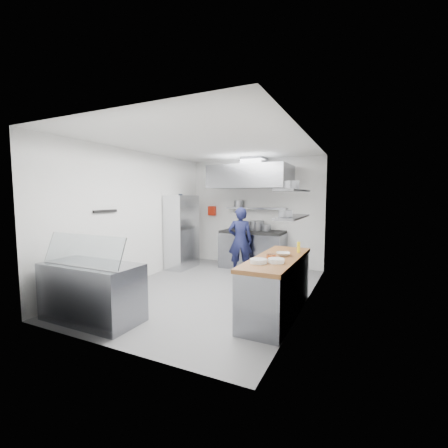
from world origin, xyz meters
The scene contains 35 objects.
floor centered at (0.00, 0.00, 0.00)m, with size 5.00×5.00×0.00m, color slate.
ceiling centered at (0.00, 0.00, 2.80)m, with size 5.00×5.00×0.00m, color silver.
wall_back centered at (0.00, 2.50, 1.40)m, with size 3.60×0.02×2.80m, color white.
wall_front centered at (0.00, -2.50, 1.40)m, with size 3.60×0.02×2.80m, color white.
wall_left centered at (-1.80, 0.00, 1.40)m, with size 5.00×0.02×2.80m, color white.
wall_right centered at (1.80, 0.00, 1.40)m, with size 5.00×0.02×2.80m, color white.
gas_range centered at (0.10, 2.10, 0.45)m, with size 1.60×0.80×0.90m, color gray.
cooktop centered at (0.10, 2.10, 0.93)m, with size 1.57×0.78×0.06m, color black.
stock_pot_left centered at (-0.41, 2.32, 1.06)m, with size 0.26×0.26×0.20m, color slate.
stock_pot_mid centered at (0.13, 2.28, 1.08)m, with size 0.37×0.37×0.24m, color slate.
stock_pot_right centered at (0.41, 2.21, 1.04)m, with size 0.25×0.25×0.16m, color slate.
over_range_shelf centered at (0.10, 2.34, 1.52)m, with size 1.60×0.30×0.04m, color gray.
shelf_pot_a centered at (-0.41, 2.37, 1.63)m, with size 0.25×0.25×0.18m, color slate.
extractor_hood centered at (0.10, 1.93, 2.30)m, with size 1.90×1.15×0.55m, color gray.
hood_duct centered at (0.10, 2.15, 2.68)m, with size 0.55×0.55×0.24m, color slate.
red_firebox centered at (-1.25, 2.44, 1.42)m, with size 0.22×0.10×0.26m, color #B5210E.
chef centered at (0.02, 1.45, 0.79)m, with size 0.57×0.38×1.57m, color #121538.
wire_rack centered at (-1.53, 1.32, 0.93)m, with size 0.50×0.90×1.85m, color silver.
rack_bin_a centered at (-1.53, 1.11, 0.80)m, with size 0.17×0.21×0.19m, color white.
rack_bin_b centered at (-1.53, 1.31, 1.30)m, with size 0.14×0.17×0.16m, color yellow.
rack_jar centered at (-1.48, 1.20, 1.80)m, with size 0.10×0.10×0.18m, color black.
knife_strip centered at (-1.78, -0.90, 1.55)m, with size 0.04×0.55×0.05m, color black.
prep_counter_base centered at (1.48, -0.60, 0.42)m, with size 0.62×2.00×0.84m, color gray.
prep_counter_top centered at (1.48, -0.60, 0.87)m, with size 0.65×2.04×0.06m, color brown.
plate_stack_a centered at (1.36, -1.13, 0.93)m, with size 0.24×0.24×0.06m, color white.
plate_stack_b centered at (1.57, -1.00, 0.93)m, with size 0.23×0.23×0.06m, color white.
copper_pan centered at (1.42, -0.72, 0.93)m, with size 0.15×0.15×0.06m, color #C56B37.
squeeze_bottle centered at (1.70, -0.09, 0.99)m, with size 0.05×0.05×0.18m, color yellow.
mixing_bowl centered at (1.53, -0.46, 0.93)m, with size 0.22×0.22×0.05m, color white.
wall_shelf_lower centered at (1.64, -0.30, 1.50)m, with size 0.30×1.30×0.04m, color gray.
wall_shelf_upper centered at (1.64, -0.30, 1.92)m, with size 0.30×1.30×0.04m, color gray.
shelf_pot_c centered at (1.59, -0.59, 1.57)m, with size 0.21×0.21×0.10m, color slate.
shelf_pot_d centered at (1.57, -0.11, 2.01)m, with size 0.24×0.24×0.14m, color slate.
display_case centered at (-0.92, -2.00, 0.42)m, with size 1.50×0.70×0.85m, color gray.
display_glass centered at (-0.92, -2.12, 1.07)m, with size 1.47×0.02×0.45m, color silver.
Camera 1 is at (2.69, -5.04, 1.83)m, focal length 24.00 mm.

